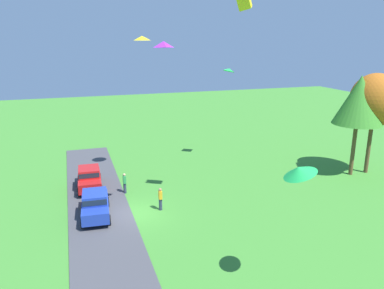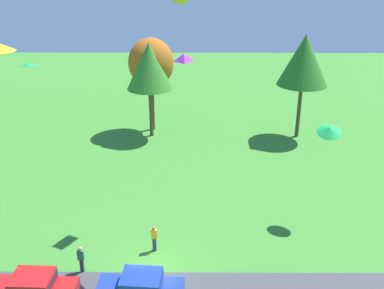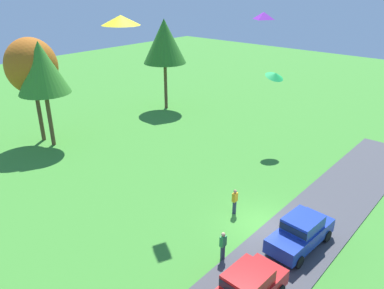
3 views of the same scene
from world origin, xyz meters
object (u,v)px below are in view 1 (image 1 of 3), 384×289
car_sedan_by_flagpole (95,203)px  person_beside_suv (160,199)px  tree_left_of_center (375,101)px  kite_box_over_trees (244,0)px  car_sedan_near_entrance (89,177)px  person_watching_sky (125,183)px  kite_diamond_high_right (164,44)px  tree_right_of_center (359,100)px  kite_delta_low_drifter (299,171)px  kite_delta_high_left (142,38)px  kite_diamond_near_flag (229,70)px

car_sedan_by_flagpole → person_beside_suv: (0.30, 4.61, -0.16)m
tree_left_of_center → kite_box_over_trees: kite_box_over_trees is taller
car_sedan_near_entrance → person_watching_sky: bearing=55.5°
tree_left_of_center → kite_diamond_high_right: (3.66, -20.28, 4.99)m
car_sedan_near_entrance → tree_right_of_center: size_ratio=0.49×
car_sedan_near_entrance → tree_left_of_center: size_ratio=0.48×
kite_box_over_trees → kite_delta_low_drifter: 12.52m
person_watching_sky → tree_left_of_center: (2.13, 22.31, 5.94)m
car_sedan_by_flagpole → kite_box_over_trees: bearing=79.5°
kite_delta_low_drifter → kite_delta_high_left: bearing=-169.4°
person_watching_sky → kite_delta_high_left: bearing=144.9°
tree_right_of_center → kite_delta_low_drifter: 19.38m
kite_delta_high_left → kite_diamond_near_flag: kite_delta_high_left is taller
kite_diamond_high_right → kite_diamond_near_flag: 15.00m
tree_right_of_center → kite_delta_low_drifter: tree_right_of_center is taller
kite_delta_high_left → kite_diamond_near_flag: bearing=102.6°
tree_left_of_center → kite_box_over_trees: 17.09m
person_beside_suv → tree_right_of_center: 19.59m
car_sedan_near_entrance → car_sedan_by_flagpole: 5.44m
tree_left_of_center → kite_diamond_high_right: bearing=-79.8°
person_beside_suv → kite_delta_high_left: (-7.53, 0.50, 11.32)m
kite_diamond_high_right → kite_box_over_trees: 6.04m
car_sedan_near_entrance → tree_left_of_center: bearing=81.0°
tree_left_of_center → kite_diamond_high_right: kite_diamond_high_right is taller
person_beside_suv → kite_box_over_trees: kite_box_over_trees is taller
kite_delta_high_left → car_sedan_near_entrance: bearing=-71.0°
person_beside_suv → car_sedan_near_entrance: bearing=-140.9°
tree_left_of_center → kite_delta_low_drifter: tree_left_of_center is taller
person_beside_suv → kite_delta_high_left: kite_delta_high_left is taller
person_beside_suv → kite_diamond_high_right: kite_diamond_high_right is taller
car_sedan_near_entrance → kite_delta_low_drifter: size_ratio=2.84×
kite_diamond_high_right → kite_delta_low_drifter: 11.32m
person_beside_suv → kite_diamond_near_flag: size_ratio=1.60×
car_sedan_near_entrance → kite_delta_high_left: 12.43m
person_beside_suv → kite_diamond_near_flag: bearing=135.3°
person_watching_sky → person_beside_suv: 4.42m
kite_box_over_trees → kite_diamond_near_flag: 12.92m
person_watching_sky → tree_left_of_center: bearing=84.6°
person_watching_sky → kite_delta_low_drifter: kite_delta_low_drifter is taller
tree_left_of_center → kite_box_over_trees: size_ratio=8.57×
person_watching_sky → kite_diamond_high_right: 12.54m
kite_delta_low_drifter → kite_diamond_near_flag: kite_diamond_near_flag is taller
person_watching_sky → kite_diamond_near_flag: 15.23m
person_beside_suv → tree_right_of_center: tree_right_of_center is taller
kite_delta_low_drifter → kite_diamond_high_right: bearing=-156.5°
car_sedan_near_entrance → kite_diamond_near_flag: kite_diamond_near_flag is taller
car_sedan_by_flagpole → person_watching_sky: 4.45m
kite_delta_low_drifter → person_watching_sky: bearing=-158.1°
kite_diamond_near_flag → person_watching_sky: bearing=-63.9°
person_watching_sky → kite_diamond_near_flag: bearing=116.1°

